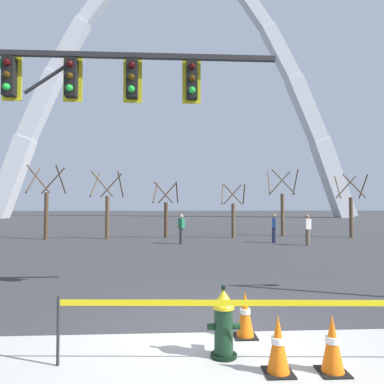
% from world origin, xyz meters
% --- Properties ---
extents(ground_plane, '(240.00, 240.00, 0.00)m').
position_xyz_m(ground_plane, '(0.00, 0.00, 0.00)').
color(ground_plane, '#333335').
extents(fire_hydrant, '(0.46, 0.48, 0.99)m').
position_xyz_m(fire_hydrant, '(0.16, -0.95, 0.47)').
color(fire_hydrant, black).
rests_on(fire_hydrant, ground).
extents(caution_tape_barrier, '(5.50, 0.37, 0.90)m').
position_xyz_m(caution_tape_barrier, '(0.69, -1.27, 0.63)').
color(caution_tape_barrier, '#232326').
rests_on(caution_tape_barrier, ground).
extents(traffic_cone_by_hydrant, '(0.36, 0.36, 0.73)m').
position_xyz_m(traffic_cone_by_hydrant, '(1.46, -1.49, 0.36)').
color(traffic_cone_by_hydrant, black).
rests_on(traffic_cone_by_hydrant, ground).
extents(traffic_cone_mid_sidewalk, '(0.36, 0.36, 0.73)m').
position_xyz_m(traffic_cone_mid_sidewalk, '(0.61, -0.24, 0.36)').
color(traffic_cone_mid_sidewalk, black).
rests_on(traffic_cone_mid_sidewalk, ground).
extents(traffic_cone_curb_edge, '(0.36, 0.36, 0.73)m').
position_xyz_m(traffic_cone_curb_edge, '(0.77, -1.47, 0.36)').
color(traffic_cone_curb_edge, black).
rests_on(traffic_cone_curb_edge, ground).
extents(traffic_signal_gantry, '(7.82, 0.44, 6.00)m').
position_xyz_m(traffic_signal_gantry, '(-3.32, 2.37, 4.40)').
color(traffic_signal_gantry, '#232326').
rests_on(traffic_signal_gantry, ground).
extents(monument_arch, '(58.40, 2.72, 44.91)m').
position_xyz_m(monument_arch, '(-0.00, 50.99, 19.88)').
color(monument_arch, silver).
rests_on(monument_arch, ground).
extents(tree_far_left, '(2.07, 2.08, 4.49)m').
position_xyz_m(tree_far_left, '(-8.26, 16.27, 2.00)').
color(tree_far_left, '#473323').
rests_on(tree_far_left, ground).
extents(tree_left_mid, '(1.92, 1.93, 4.16)m').
position_xyz_m(tree_left_mid, '(-4.61, 16.48, 1.85)').
color(tree_left_mid, brown).
rests_on(tree_left_mid, ground).
extents(tree_center_left, '(1.66, 1.66, 3.57)m').
position_xyz_m(tree_center_left, '(-0.97, 16.88, 1.58)').
color(tree_center_left, '#473323').
rests_on(tree_center_left, ground).
extents(tree_center_right, '(1.60, 1.60, 3.43)m').
position_xyz_m(tree_center_right, '(3.30, 16.51, 1.52)').
color(tree_center_right, brown).
rests_on(tree_center_right, ground).
extents(tree_right_mid, '(2.06, 2.07, 4.47)m').
position_xyz_m(tree_right_mid, '(6.84, 17.72, 1.99)').
color(tree_right_mid, brown).
rests_on(tree_right_mid, ground).
extents(tree_far_right, '(1.87, 1.88, 4.06)m').
position_xyz_m(tree_far_right, '(10.94, 16.45, 1.80)').
color(tree_far_right, brown).
rests_on(tree_far_right, ground).
extents(pedestrian_walking_left, '(0.36, 0.39, 1.59)m').
position_xyz_m(pedestrian_walking_left, '(-0.07, 13.25, 0.82)').
color(pedestrian_walking_left, '#38383D').
rests_on(pedestrian_walking_left, ground).
extents(pedestrian_standing_center, '(0.39, 0.30, 1.59)m').
position_xyz_m(pedestrian_standing_center, '(6.46, 12.25, 0.82)').
color(pedestrian_standing_center, brown).
rests_on(pedestrian_standing_center, ground).
extents(pedestrian_walking_right, '(0.29, 0.38, 1.59)m').
position_xyz_m(pedestrian_walking_right, '(5.06, 13.55, 0.82)').
color(pedestrian_walking_right, '#232847').
rests_on(pedestrian_walking_right, ground).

